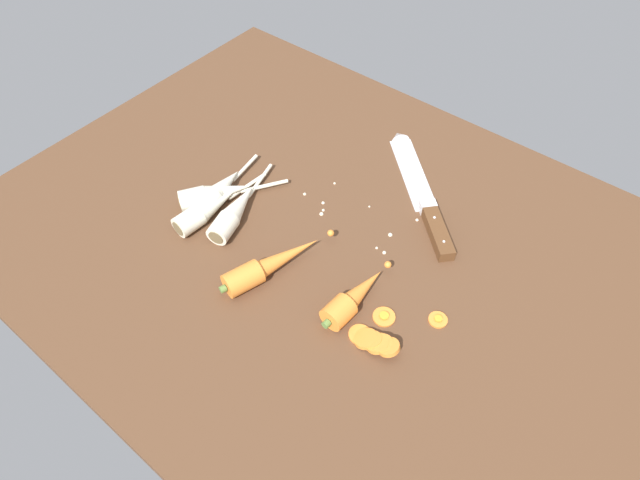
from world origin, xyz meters
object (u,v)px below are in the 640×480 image
(chefs_knife, at_px, (419,186))
(whole_carrot_second, at_px, (354,298))
(parsnip_back, at_px, (235,211))
(parsnip_mid_right, at_px, (220,191))
(carrot_slice_stack, at_px, (374,341))
(carrot_slice_stray_near, at_px, (438,319))
(parsnip_front, at_px, (208,209))
(carrot_slice_stray_mid, at_px, (384,316))
(parsnip_mid_left, at_px, (216,194))
(whole_carrot, at_px, (270,265))

(chefs_knife, distance_m, whole_carrot_second, 0.30)
(whole_carrot_second, bearing_deg, parsnip_back, 176.40)
(parsnip_mid_right, xyz_separation_m, carrot_slice_stack, (0.40, -0.07, -0.01))
(parsnip_mid_right, relative_size, carrot_slice_stray_near, 6.01)
(parsnip_mid_right, height_order, carrot_slice_stray_near, parsnip_mid_right)
(chefs_knife, height_order, carrot_slice_stray_near, chefs_knife)
(whole_carrot_second, bearing_deg, parsnip_front, -178.20)
(whole_carrot_second, xyz_separation_m, parsnip_front, (-0.32, -0.01, -0.00))
(parsnip_front, distance_m, parsnip_back, 0.05)
(parsnip_back, bearing_deg, carrot_slice_stray_mid, -1.00)
(chefs_knife, bearing_deg, carrot_slice_stack, -69.24)
(parsnip_front, distance_m, parsnip_mid_left, 0.04)
(whole_carrot_second, xyz_separation_m, carrot_slice_stray_near, (0.12, 0.06, -0.02))
(chefs_knife, xyz_separation_m, parsnip_mid_right, (-0.28, -0.25, 0.01))
(parsnip_mid_left, bearing_deg, parsnip_mid_right, 90.75)
(carrot_slice_stray_near, bearing_deg, whole_carrot, -160.53)
(whole_carrot, distance_m, parsnip_mid_left, 0.20)
(whole_carrot, distance_m, parsnip_front, 0.17)
(parsnip_front, relative_size, parsnip_back, 0.98)
(parsnip_mid_right, height_order, carrot_slice_stray_mid, parsnip_mid_right)
(whole_carrot_second, distance_m, carrot_slice_stack, 0.08)
(carrot_slice_stack, bearing_deg, parsnip_front, 175.91)
(parsnip_front, xyz_separation_m, carrot_slice_stray_mid, (0.37, 0.02, -0.02))
(chefs_knife, bearing_deg, carrot_slice_stray_mid, -68.41)
(carrot_slice_stack, height_order, carrot_slice_stray_mid, carrot_slice_stack)
(parsnip_front, distance_m, carrot_slice_stack, 0.39)
(whole_carrot, height_order, parsnip_front, whole_carrot)
(chefs_knife, relative_size, carrot_slice_stray_near, 9.18)
(parsnip_mid_right, bearing_deg, parsnip_back, -18.19)
(parsnip_mid_left, xyz_separation_m, carrot_slice_stray_mid, (0.39, -0.01, -0.02))
(parsnip_mid_left, height_order, carrot_slice_stack, parsnip_mid_left)
(parsnip_front, height_order, carrot_slice_stray_near, parsnip_front)
(chefs_knife, bearing_deg, carrot_slice_stray_near, -52.02)
(chefs_knife, relative_size, parsnip_front, 1.36)
(chefs_knife, height_order, parsnip_mid_right, parsnip_mid_right)
(parsnip_mid_left, relative_size, parsnip_back, 0.88)
(carrot_slice_stray_near, bearing_deg, parsnip_front, -170.94)
(whole_carrot, bearing_deg, parsnip_mid_right, 159.39)
(parsnip_mid_left, distance_m, carrot_slice_stack, 0.41)
(whole_carrot_second, bearing_deg, carrot_slice_stray_mid, 12.72)
(parsnip_back, distance_m, carrot_slice_stack, 0.35)
(parsnip_back, xyz_separation_m, carrot_slice_stray_near, (0.40, 0.04, -0.02))
(chefs_knife, xyz_separation_m, whole_carrot, (-0.09, -0.32, 0.01))
(parsnip_front, distance_m, carrot_slice_stray_mid, 0.37)
(parsnip_back, bearing_deg, chefs_knife, 51.16)
(parsnip_mid_left, bearing_deg, whole_carrot_second, -4.46)
(chefs_knife, relative_size, parsnip_mid_right, 1.53)
(chefs_knife, xyz_separation_m, carrot_slice_stray_near, (0.18, -0.23, -0.00))
(whole_carrot, bearing_deg, whole_carrot_second, 13.22)
(carrot_slice_stack, distance_m, carrot_slice_stray_near, 0.11)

